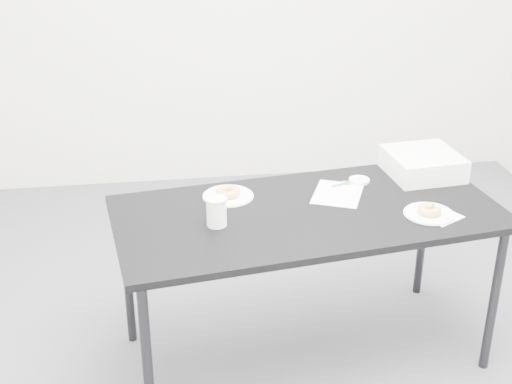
{
  "coord_description": "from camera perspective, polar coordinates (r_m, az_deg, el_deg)",
  "views": [
    {
      "loc": [
        -0.51,
        -2.68,
        2.08
      ],
      "look_at": [
        -0.12,
        0.02,
        0.8
      ],
      "focal_mm": 50.0,
      "sensor_mm": 36.0,
      "label": 1
    }
  ],
  "objects": [
    {
      "name": "floor",
      "position": [
        3.43,
        2.16,
        -12.22
      ],
      "size": [
        4.0,
        4.0,
        0.0
      ],
      "primitive_type": "plane",
      "color": "#47474C",
      "rests_on": "ground"
    },
    {
      "name": "table",
      "position": [
        3.03,
        4.15,
        -2.41
      ],
      "size": [
        1.71,
        0.97,
        0.74
      ],
      "rotation": [
        0.0,
        0.0,
        0.14
      ],
      "color": "black",
      "rests_on": "floor"
    },
    {
      "name": "scorecard",
      "position": [
        3.16,
        6.54,
        -0.13
      ],
      "size": [
        0.29,
        0.31,
        0.0
      ],
      "primitive_type": "cube",
      "rotation": [
        0.0,
        0.0,
        -0.41
      ],
      "color": "white",
      "rests_on": "table"
    },
    {
      "name": "logo_patch",
      "position": [
        3.26,
        7.26,
        0.72
      ],
      "size": [
        0.05,
        0.05,
        0.0
      ],
      "primitive_type": "cube",
      "rotation": [
        0.0,
        0.0,
        -0.41
      ],
      "color": "green",
      "rests_on": "scorecard"
    },
    {
      "name": "pen",
      "position": [
        3.25,
        7.0,
        0.66
      ],
      "size": [
        0.11,
        0.05,
        0.01
      ],
      "primitive_type": "cylinder",
      "rotation": [
        0.0,
        1.57,
        0.35
      ],
      "color": "#0C846F",
      "rests_on": "scorecard"
    },
    {
      "name": "napkin",
      "position": [
        3.05,
        14.5,
        -1.84
      ],
      "size": [
        0.2,
        0.2,
        0.0
      ],
      "primitive_type": "cube",
      "rotation": [
        0.0,
        0.0,
        0.51
      ],
      "color": "white",
      "rests_on": "table"
    },
    {
      "name": "plate_near",
      "position": [
        3.04,
        13.67,
        -1.71
      ],
      "size": [
        0.21,
        0.21,
        0.01
      ],
      "primitive_type": "cylinder",
      "color": "white",
      "rests_on": "napkin"
    },
    {
      "name": "donut_near",
      "position": [
        3.03,
        13.71,
        -1.39
      ],
      "size": [
        0.13,
        0.13,
        0.03
      ],
      "primitive_type": "torus",
      "rotation": [
        0.0,
        0.0,
        0.37
      ],
      "color": "#DA8C45",
      "rests_on": "plate_near"
    },
    {
      "name": "plate_far",
      "position": [
        3.12,
        -2.25,
        -0.33
      ],
      "size": [
        0.22,
        0.22,
        0.01
      ],
      "primitive_type": "cylinder",
      "color": "white",
      "rests_on": "table"
    },
    {
      "name": "donut_far",
      "position": [
        3.11,
        -2.25,
        0.01
      ],
      "size": [
        0.11,
        0.11,
        0.03
      ],
      "primitive_type": "torus",
      "rotation": [
        0.0,
        0.0,
        -0.06
      ],
      "color": "#DA8C45",
      "rests_on": "plate_far"
    },
    {
      "name": "coffee_cup",
      "position": [
        2.85,
        -3.18,
        -1.57
      ],
      "size": [
        0.08,
        0.08,
        0.12
      ],
      "primitive_type": "cylinder",
      "color": "white",
      "rests_on": "table"
    },
    {
      "name": "cup_lid",
      "position": [
        3.29,
        8.26,
        0.93
      ],
      "size": [
        0.09,
        0.09,
        0.01
      ],
      "primitive_type": "cylinder",
      "color": "white",
      "rests_on": "table"
    },
    {
      "name": "bakery_box",
      "position": [
        3.41,
        13.18,
        2.22
      ],
      "size": [
        0.35,
        0.35,
        0.11
      ],
      "primitive_type": "cube",
      "rotation": [
        0.0,
        0.0,
        0.1
      ],
      "color": "white",
      "rests_on": "table"
    }
  ]
}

